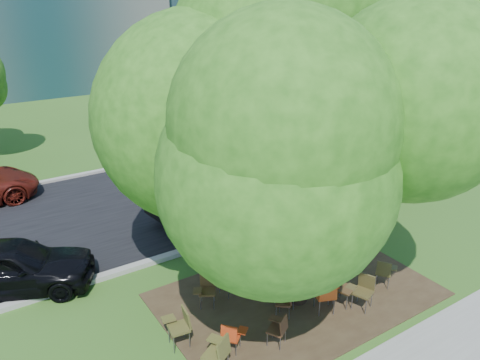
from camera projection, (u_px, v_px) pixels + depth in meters
ground at (255, 298)px, 12.15m from camera, size 160.00×160.00×0.00m
dirt_patch at (297, 294)px, 12.26m from camera, size 7.00×4.50×0.03m
asphalt_road at (149, 202)px, 17.59m from camera, size 80.00×8.00×0.04m
kerb_near at (200, 246)px, 14.46m from camera, size 80.00×0.25×0.14m
kerb_far at (113, 169)px, 20.76m from camera, size 80.00×0.25×0.14m
bg_tree_3 at (231, 38)px, 25.18m from camera, size 5.60×5.60×7.84m
bg_tree_4 at (350, 45)px, 28.70m from camera, size 5.00×5.00×6.85m
main_tree at (307, 98)px, 10.09m from camera, size 7.20×7.20×8.86m
school_bus at (320, 138)px, 18.84m from camera, size 13.73×4.74×3.29m
chair_0 at (218, 351)px, 9.52m from camera, size 0.65×0.79×0.96m
chair_1 at (232, 335)px, 10.12m from camera, size 0.67×0.53×0.79m
chair_2 at (279, 327)px, 10.35m from camera, size 0.53×0.65×0.79m
chair_3 at (283, 287)px, 11.61m from camera, size 0.72×0.57×0.92m
chair_4 at (327, 293)px, 11.36m from camera, size 0.78×0.61×0.96m
chair_5 at (342, 285)px, 11.70m from camera, size 0.63×0.71×0.93m
chair_6 at (363, 288)px, 11.58m from camera, size 0.71×0.63×0.93m
chair_7 at (385, 271)px, 12.41m from camera, size 0.69×0.55×0.82m
chair_8 at (180, 323)px, 10.35m from camera, size 0.55×0.66×0.93m
chair_9 at (206, 287)px, 11.68m from camera, size 0.71×0.56×0.84m
chair_10 at (228, 278)px, 12.06m from camera, size 0.61×0.59×0.87m
chair_11 at (285, 299)px, 11.31m from camera, size 0.54×0.69×0.80m
chair_12 at (344, 246)px, 13.64m from camera, size 0.51×0.65×0.78m
black_car at (10, 266)px, 12.22m from camera, size 4.57×3.32×1.45m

